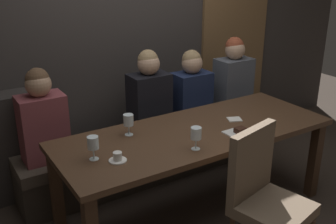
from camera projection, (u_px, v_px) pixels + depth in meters
name	position (u px, v px, depth m)	size (l,w,h in m)	color
ground	(194.00, 211.00, 3.40)	(9.00, 9.00, 0.00)	#382D26
back_wall_tiled	(123.00, 13.00, 3.82)	(6.00, 0.12, 3.00)	#383330
arched_door	(235.00, 18.00, 4.48)	(0.90, 0.05, 2.55)	brown
dining_table	(196.00, 140.00, 3.16)	(2.20, 0.84, 0.74)	#412B1C
banquette_bench	(152.00, 154.00, 3.87)	(2.50, 0.44, 0.45)	#312A23
chair_near_side	(264.00, 192.00, 2.64)	(0.53, 0.53, 0.98)	#4C3321
diner_redhead	(42.00, 118.00, 3.18)	(0.36, 0.24, 0.77)	brown
diner_bearded	(149.00, 95.00, 3.65)	(0.36, 0.24, 0.79)	black
diner_far_end	(191.00, 90.00, 3.90)	(0.36, 0.24, 0.74)	#192342
diner_near_end	(233.00, 79.00, 4.12)	(0.36, 0.24, 0.81)	#4C515B
wine_glass_far_left	(128.00, 121.00, 3.01)	(0.08, 0.08, 0.16)	silver
wine_glass_center_back	(196.00, 134.00, 2.78)	(0.08, 0.08, 0.16)	silver
wine_glass_center_front	(93.00, 144.00, 2.64)	(0.08, 0.08, 0.16)	silver
espresso_cup	(118.00, 157.00, 2.65)	(0.12, 0.12, 0.06)	white
dessert_plate	(239.00, 132.00, 3.06)	(0.19, 0.19, 0.05)	white
fork_on_table	(254.00, 131.00, 3.12)	(0.02, 0.17, 0.01)	silver
folded_napkin	(234.00, 119.00, 3.33)	(0.11, 0.10, 0.01)	silver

